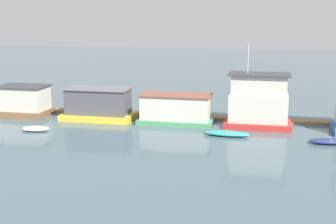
# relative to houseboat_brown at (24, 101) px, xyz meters

# --- Properties ---
(ground_plane) EXTENTS (200.00, 200.00, 0.00)m
(ground_plane) POSITION_rel_houseboat_brown_xyz_m (16.36, -0.57, -1.56)
(ground_plane) COLOR #475B66
(dock_walkway) EXTENTS (51.00, 1.42, 0.30)m
(dock_walkway) POSITION_rel_houseboat_brown_xyz_m (16.36, 2.47, -1.41)
(dock_walkway) COLOR #846B4C
(dock_walkway) RESTS_ON ground_plane
(houseboat_brown) EXTENTS (5.46, 3.85, 3.26)m
(houseboat_brown) POSITION_rel_houseboat_brown_xyz_m (0.00, 0.00, 0.00)
(houseboat_brown) COLOR brown
(houseboat_brown) RESTS_ON ground_plane
(houseboat_yellow) EXTENTS (7.46, 4.07, 3.30)m
(houseboat_yellow) POSITION_rel_houseboat_brown_xyz_m (8.58, -0.09, -0.03)
(houseboat_yellow) COLOR gold
(houseboat_yellow) RESTS_ON ground_plane
(houseboat_green) EXTENTS (7.50, 3.52, 2.97)m
(houseboat_green) POSITION_rel_houseboat_brown_xyz_m (16.89, -0.28, -0.13)
(houseboat_green) COLOR #4C9360
(houseboat_green) RESTS_ON ground_plane
(houseboat_red) EXTENTS (6.41, 3.82, 8.00)m
(houseboat_red) POSITION_rel_houseboat_brown_xyz_m (25.02, -0.03, 0.86)
(houseboat_red) COLOR red
(houseboat_red) RESTS_ON ground_plane
(dinghy_white) EXTENTS (2.78, 1.74, 0.46)m
(dinghy_white) POSITION_rel_houseboat_brown_xyz_m (4.55, -6.23, -1.33)
(dinghy_white) COLOR white
(dinghy_white) RESTS_ON ground_plane
(dinghy_teal) EXTENTS (4.24, 1.58, 0.45)m
(dinghy_teal) POSITION_rel_houseboat_brown_xyz_m (22.39, -4.23, -1.34)
(dinghy_teal) COLOR teal
(dinghy_teal) RESTS_ON ground_plane
(dinghy_navy) EXTENTS (3.66, 1.56, 0.48)m
(dinghy_navy) POSITION_rel_houseboat_brown_xyz_m (31.24, -5.11, -1.32)
(dinghy_navy) COLOR navy
(dinghy_navy) RESTS_ON ground_plane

